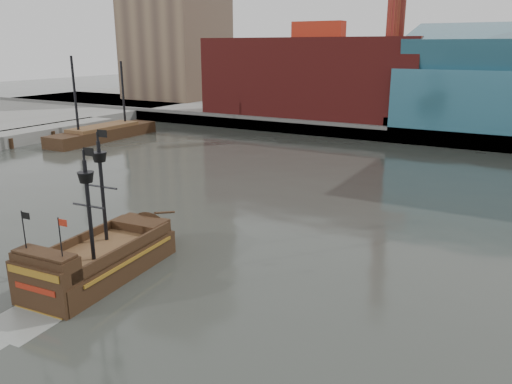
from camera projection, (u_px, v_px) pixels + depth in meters
The scene contains 6 objects.
ground at pixel (184, 321), 29.09m from camera, with size 400.00×400.00×0.00m, color #2B2E29.
promenade_far at pixel (448, 117), 105.84m from camera, with size 220.00×60.00×2.00m, color slate.
seawall at pixel (418, 137), 81.05m from camera, with size 220.00×1.00×2.60m, color #4C4C49.
pier at pixel (10, 139), 81.17m from camera, with size 6.00×40.00×2.00m, color slate.
pirate_ship at pixel (100, 263), 34.46m from camera, with size 5.42×14.63×10.74m.
docked_vessel at pixel (104, 134), 85.54m from camera, with size 5.14×21.68×14.70m.
Camera 1 is at (16.28, -20.47, 15.37)m, focal length 35.00 mm.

